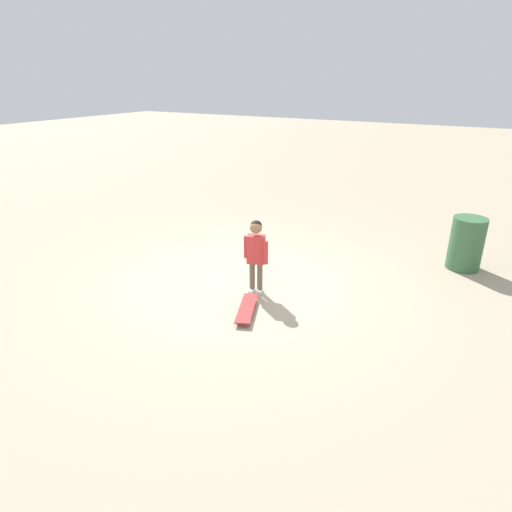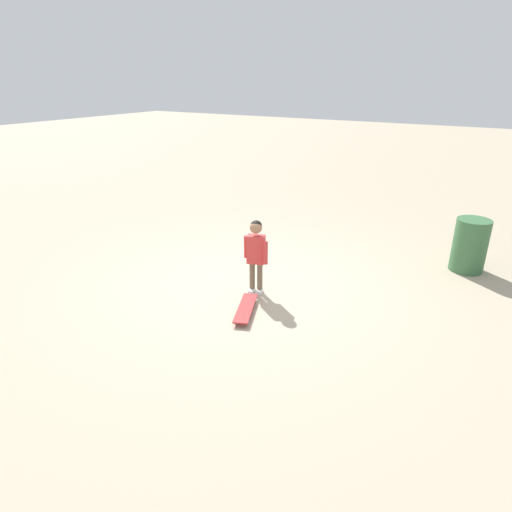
# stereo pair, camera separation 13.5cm
# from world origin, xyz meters

# --- Properties ---
(ground_plane) EXTENTS (50.00, 50.00, 0.00)m
(ground_plane) POSITION_xyz_m (0.00, 0.00, 0.00)
(ground_plane) COLOR tan
(child_person) EXTENTS (0.40, 0.23, 1.06)m
(child_person) POSITION_xyz_m (-0.21, 0.13, 0.66)
(child_person) COLOR brown
(child_person) RESTS_ON ground
(skateboard) EXTENTS (0.46, 0.80, 0.07)m
(skateboard) POSITION_xyz_m (-0.39, 0.70, 0.06)
(skateboard) COLOR #B22D2D
(skateboard) RESTS_ON ground
(trash_bin) EXTENTS (0.51, 0.51, 0.83)m
(trash_bin) POSITION_xyz_m (-2.66, -2.22, 0.42)
(trash_bin) COLOR #38663D
(trash_bin) RESTS_ON ground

